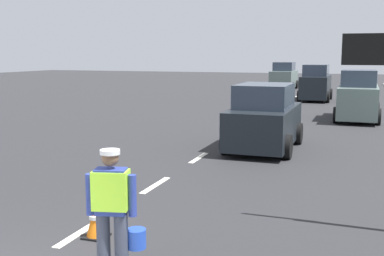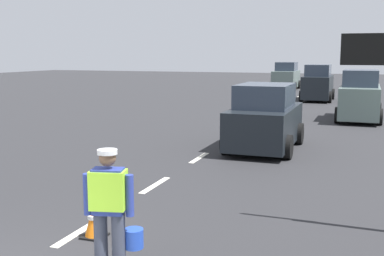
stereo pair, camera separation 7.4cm
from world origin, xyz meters
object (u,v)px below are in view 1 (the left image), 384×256
Objects in this scene: car_parked_far at (358,97)px; car_oncoming_third at (284,77)px; traffic_cone_near at (96,220)px; car_outgoing_far at (316,84)px; car_outgoing_ahead at (264,119)px; road_worker at (113,205)px.

car_oncoming_third is (-5.94, 17.48, 0.00)m from car_parked_far.
car_parked_far is at bearing 76.85° from traffic_cone_near.
car_outgoing_far is 0.96× the size of car_oncoming_third.
car_oncoming_third is (-3.36, 8.99, -0.01)m from car_outgoing_far.
car_outgoing_ahead is at bearing 82.10° from traffic_cone_near.
car_outgoing_far is at bearing 89.50° from road_worker.
road_worker is 0.43× the size of car_outgoing_far.
car_outgoing_far reaches higher than car_parked_far.
road_worker is at bearing -84.77° from car_oncoming_third.
car_outgoing_far is 9.60m from car_oncoming_third.
traffic_cone_near is 24.31m from car_outgoing_far.
traffic_cone_near is at bearing -103.15° from car_parked_far.
traffic_cone_near is at bearing -92.60° from car_outgoing_far.
car_oncoming_third is (-2.25, 33.27, 0.73)m from traffic_cone_near.
car_oncoming_third is at bearing 93.87° from traffic_cone_near.
car_outgoing_ahead reaches higher than road_worker.
car_outgoing_far reaches higher than car_oncoming_third.
car_parked_far is at bearing 71.70° from car_outgoing_ahead.
car_parked_far is at bearing -71.24° from car_oncoming_third.
traffic_cone_near is 0.15× the size of car_oncoming_third.
car_parked_far is 18.46m from car_oncoming_third.
car_outgoing_far is (1.10, 24.28, 0.74)m from traffic_cone_near.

